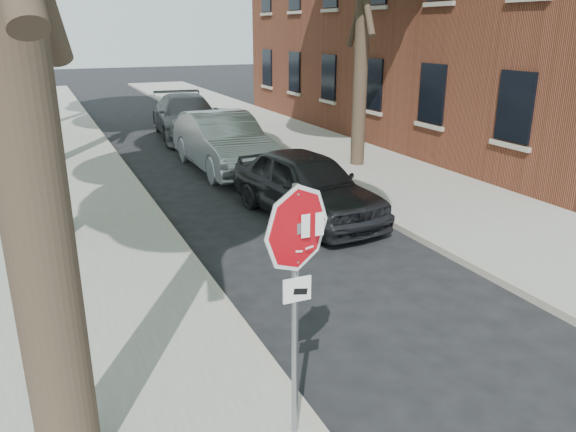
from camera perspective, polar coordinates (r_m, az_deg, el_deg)
name	(u,v)px	position (r m, az deg, el deg)	size (l,w,h in m)	color
ground	(354,421)	(6.46, 6.68, -20.00)	(120.00, 120.00, 0.00)	black
sidewalk_left	(53,180)	(16.76, -22.81, 3.43)	(4.00, 55.00, 0.12)	gray
sidewalk_right	(326,153)	(18.88, 3.89, 6.41)	(4.00, 55.00, 0.12)	gray
curb_left	(129,172)	(16.91, -15.88, 4.32)	(0.12, 55.00, 0.13)	#9E9384
curb_right	(269,158)	(18.03, -1.91, 5.88)	(0.12, 55.00, 0.13)	#9E9384
stop_sign	(297,266)	(5.14, 0.87, -5.13)	(0.76, 0.34, 2.61)	gray
car_a	(306,185)	(12.30, 1.88, 3.15)	(1.77, 4.40, 1.50)	black
car_b	(223,142)	(16.75, -6.62, 7.49)	(1.77, 5.08, 1.67)	#95989C
car_c	(187,117)	(22.16, -10.22, 9.91)	(2.23, 5.50, 1.59)	#4A4B4F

